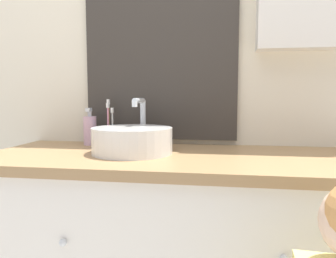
# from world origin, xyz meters

# --- Properties ---
(wall_back) EXTENTS (3.20, 0.18, 2.50)m
(wall_back) POSITION_xyz_m (0.04, 0.62, 1.29)
(wall_back) COLOR beige
(wall_back) RESTS_ON ground_plane
(sink_basin) EXTENTS (0.30, 0.36, 0.21)m
(sink_basin) POSITION_xyz_m (-0.18, 0.33, 0.89)
(sink_basin) COLOR white
(sink_basin) RESTS_ON vanity_counter
(toothbrush_holder) EXTENTS (0.06, 0.06, 0.20)m
(toothbrush_holder) POSITION_xyz_m (-0.34, 0.52, 0.89)
(toothbrush_holder) COLOR #4C93C6
(toothbrush_holder) RESTS_ON vanity_counter
(soap_dispenser) EXTENTS (0.06, 0.06, 0.16)m
(soap_dispenser) POSITION_xyz_m (-0.42, 0.50, 0.91)
(soap_dispenser) COLOR #CCA3BC
(soap_dispenser) RESTS_ON vanity_counter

